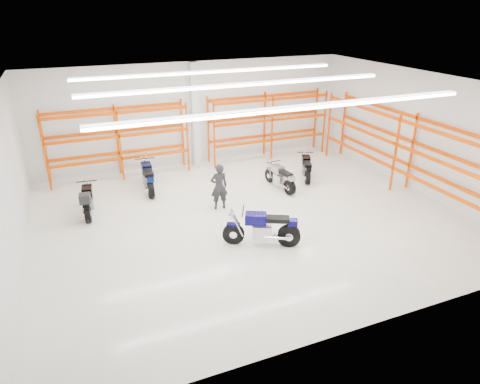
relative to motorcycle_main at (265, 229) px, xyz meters
name	(u,v)px	position (x,y,z in m)	size (l,w,h in m)	color
ground	(248,217)	(0.25, 1.88, -0.54)	(14.00, 14.00, 0.00)	silver
room_shell	(248,123)	(0.25, 1.91, 2.74)	(14.02, 12.02, 4.51)	white
motorcycle_main	(265,229)	(0.00, 0.00, 0.00)	(2.17, 1.22, 1.15)	black
motorcycle_back_a	(88,201)	(-4.74, 4.12, -0.01)	(0.69, 2.15, 1.11)	black
motorcycle_back_b	(148,178)	(-2.41, 5.46, -0.01)	(0.76, 2.30, 1.13)	black
motorcycle_back_c	(281,178)	(2.43, 3.64, -0.08)	(0.66, 2.00, 0.98)	black
motorcycle_back_d	(306,168)	(3.90, 4.22, -0.08)	(0.99, 1.88, 0.98)	black
standing_man	(219,187)	(-0.40, 2.91, 0.30)	(0.61, 0.40, 1.68)	black
structural_column	(195,115)	(0.25, 7.70, 1.71)	(0.32, 0.32, 4.50)	white
pallet_racking_back_left	(118,136)	(-3.15, 7.36, 1.25)	(5.67, 0.87, 3.00)	#D53E00
pallet_racking_back_right	(268,120)	(3.65, 7.36, 1.25)	(5.67, 0.87, 3.00)	#D53E00
pallet_racking_side	(405,145)	(6.73, 1.88, 1.27)	(0.87, 9.07, 3.00)	#D53E00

